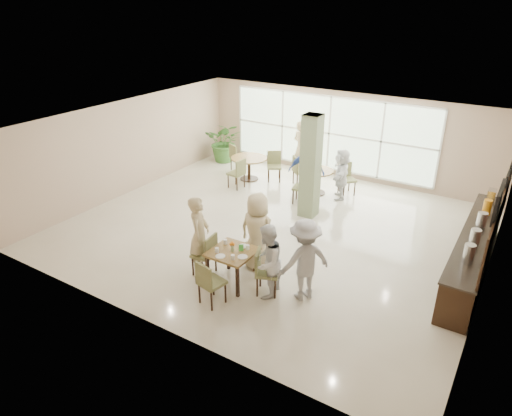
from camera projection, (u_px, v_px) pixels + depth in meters
The scene contains 23 objects.
ground at pixel (274, 228), 11.89m from camera, with size 10.00×10.00×0.00m, color beige.
room_shell at pixel (275, 166), 11.17m from camera, with size 10.00×10.00×10.00m.
window_bank at pixel (329, 133), 14.97m from camera, with size 7.00×0.04×7.00m.
column at pixel (310, 167), 12.03m from camera, with size 0.45×0.45×2.80m, color #6C7C56.
main_table at pixel (232, 255), 9.38m from camera, with size 0.88×0.88×0.75m.
round_table_left at pixel (249, 162), 14.82m from camera, with size 1.17×1.17×0.75m.
round_table_right at pixel (316, 176), 13.77m from camera, with size 1.02×1.02×0.75m.
chairs_main_table at pixel (234, 263), 9.44m from camera, with size 2.06×2.13×0.95m.
chairs_table_left at pixel (249, 166), 14.86m from camera, with size 2.13×1.87×0.95m.
chairs_table_right at pixel (316, 179), 13.76m from camera, with size 2.16×1.89×0.95m.
tabletop_clutter at pixel (233, 249), 9.29m from camera, with size 0.75×0.78×0.21m.
buffet_counter at pixel (475, 249), 9.79m from camera, with size 0.64×4.70×1.95m.
wall_tv at pixel (498, 202), 8.15m from camera, with size 0.06×1.00×0.58m.
framed_art_a at pixel (505, 188), 9.50m from camera, with size 0.05×0.55×0.70m.
framed_art_b at pixel (509, 177), 10.12m from camera, with size 0.05×0.55×0.70m.
potted_plant at pixel (225, 142), 16.41m from camera, with size 1.32×1.32×1.46m, color #386A2A.
teen_left at pixel (200, 235), 9.69m from camera, with size 0.64×0.42×1.76m, color #C6B284.
teen_far at pixel (257, 231), 9.84m from camera, with size 0.86×0.47×1.76m, color #C6B284.
teen_right at pixel (267, 261), 8.92m from camera, with size 0.76×0.59×1.56m, color white.
teen_standing at pixel (304, 260), 8.83m from camera, with size 1.10×0.63×1.71m, color #A0A0A2.
adult_a at pixel (306, 172), 13.06m from camera, with size 1.06×0.60×1.81m, color #3D5FB9.
adult_b at pixel (341, 174), 13.38m from camera, with size 1.40×0.60×1.51m, color white.
adult_standing at pixel (301, 148), 15.02m from camera, with size 0.68×0.45×1.87m, color #C6B284.
Camera 1 is at (5.19, -9.20, 5.49)m, focal length 32.00 mm.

